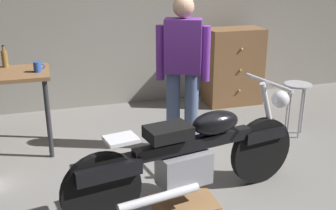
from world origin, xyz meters
name	(u,v)px	position (x,y,z in m)	size (l,w,h in m)	color
ground_plane	(192,199)	(0.00, 0.00, 0.00)	(12.00, 12.00, 0.00)	gray
motorcycle	(191,155)	(-0.03, -0.02, 0.45)	(2.17, 0.74, 1.00)	black
person_standing	(183,68)	(0.25, 1.04, 0.93)	(0.53, 0.35, 1.67)	slate
shop_stool	(297,95)	(1.67, 1.00, 0.50)	(0.32, 0.32, 0.64)	#B2B2B7
wooden_dresser	(233,67)	(1.46, 2.30, 0.55)	(0.80, 0.47, 1.10)	brown
drip_tray	(184,202)	(-0.09, -0.02, 0.01)	(0.56, 0.40, 0.01)	olive
mug_blue_enamel	(38,67)	(-1.21, 1.41, 0.95)	(0.12, 0.08, 0.11)	#2D51AD
bottle	(5,58)	(-1.55, 1.73, 1.00)	(0.06, 0.06, 0.24)	olive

